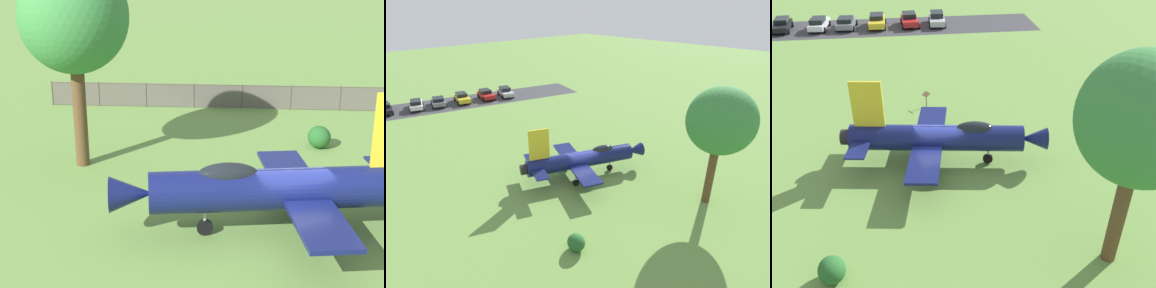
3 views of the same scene
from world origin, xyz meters
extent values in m
plane|color=#668E42|center=(0.00, 0.00, 0.00)|extent=(200.00, 200.00, 0.00)
cylinder|color=#111951|center=(0.00, 0.00, 1.74)|extent=(5.34, 9.97, 1.53)
cone|color=#111951|center=(-2.20, -5.24, 1.74)|extent=(1.82, 1.98, 1.30)
ellipsoid|color=black|center=(-0.86, -2.06, 2.39)|extent=(1.68, 2.38, 0.84)
cube|color=#111951|center=(2.53, -0.51, 1.54)|extent=(3.91, 2.96, 0.16)
cube|color=#111951|center=(-2.13, 1.44, 1.54)|extent=(3.91, 2.96, 0.16)
cylinder|color=#A5A8AD|center=(-1.18, -2.81, 0.94)|extent=(0.12, 0.12, 1.28)
cylinder|color=black|center=(-1.18, -2.81, 0.30)|extent=(0.40, 0.62, 0.60)
cylinder|color=#A5A8AD|center=(1.75, 0.37, 0.94)|extent=(0.12, 0.12, 1.28)
cylinder|color=black|center=(1.75, 0.37, 0.30)|extent=(0.40, 0.62, 0.60)
cylinder|color=#A5A8AD|center=(-0.96, 1.50, 0.94)|extent=(0.12, 0.12, 1.28)
cylinder|color=black|center=(-0.96, 1.50, 0.30)|extent=(0.40, 0.62, 0.60)
cylinder|color=brown|center=(-10.10, -4.68, 2.84)|extent=(0.64, 0.64, 5.69)
ellipsoid|color=#387F3D|center=(-10.10, -4.68, 7.08)|extent=(5.05, 4.93, 5.17)
cylinder|color=#4C4238|center=(-11.73, 12.60, 0.79)|extent=(0.08, 0.08, 1.58)
cylinder|color=#4C4238|center=(-13.34, 9.96, 0.79)|extent=(0.08, 0.08, 1.58)
cylinder|color=#4C4238|center=(-14.94, 7.32, 0.79)|extent=(0.08, 0.08, 1.58)
cylinder|color=#4C4238|center=(-16.54, 4.67, 0.79)|extent=(0.08, 0.08, 1.58)
cylinder|color=#4C4238|center=(-18.15, 2.03, 0.79)|extent=(0.08, 0.08, 1.58)
cylinder|color=#4C4238|center=(-19.75, -0.61, 0.79)|extent=(0.08, 0.08, 1.58)
cylinder|color=#4C4238|center=(-21.36, -3.25, 0.79)|extent=(0.08, 0.08, 1.58)
cylinder|color=#4C4238|center=(-14.94, 7.32, 1.53)|extent=(12.87, 21.16, 0.05)
cube|color=#59544C|center=(-14.94, 7.32, 0.79)|extent=(12.85, 21.14, 1.51)
ellipsoid|color=#235B26|center=(-6.78, 6.97, 0.59)|extent=(1.26, 1.14, 1.17)
camera|label=1|loc=(15.62, -11.96, 10.34)|focal=54.40mm
camera|label=2|loc=(-18.65, 18.13, 15.21)|focal=29.48mm
camera|label=3|loc=(-19.78, 6.21, 14.10)|focal=38.25mm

